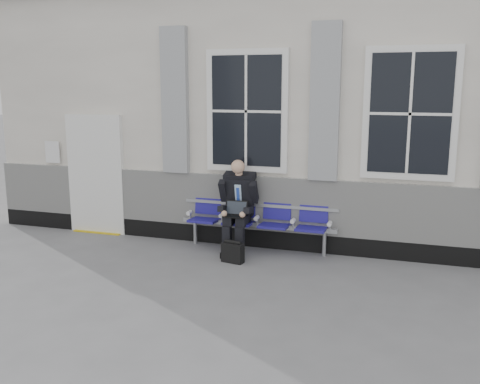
% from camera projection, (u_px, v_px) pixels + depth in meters
% --- Properties ---
extents(ground, '(70.00, 70.00, 0.00)m').
position_uv_depth(ground, '(371.00, 292.00, 7.01)').
color(ground, slate).
rests_on(ground, ground).
extents(station_building, '(14.40, 4.40, 4.49)m').
position_uv_depth(station_building, '(390.00, 109.00, 9.82)').
color(station_building, silver).
rests_on(station_building, ground).
extents(bench, '(2.60, 0.47, 0.91)m').
position_uv_depth(bench, '(258.00, 217.00, 8.71)').
color(bench, '#9EA0A3').
rests_on(bench, ground).
extents(businessman, '(0.63, 0.84, 1.50)m').
position_uv_depth(businessman, '(238.00, 203.00, 8.62)').
color(businessman, black).
rests_on(businessman, ground).
extents(briefcase, '(0.36, 0.21, 0.35)m').
position_uv_depth(briefcase, '(233.00, 252.00, 8.14)').
color(briefcase, black).
rests_on(briefcase, ground).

